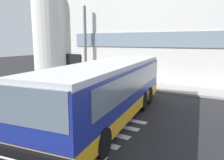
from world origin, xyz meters
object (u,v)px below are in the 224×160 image
(entry_support_column, at_px, (85,43))
(bus_main_foreground, at_px, (109,92))
(passenger_by_doorway, at_px, (96,72))
(safety_bollard_yellow, at_px, (148,86))
(passenger_near_column, at_px, (86,71))

(entry_support_column, distance_m, bus_main_foreground, 11.15)
(passenger_by_doorway, height_order, safety_bollard_yellow, passenger_by_doorway)
(bus_main_foreground, distance_m, passenger_by_doorway, 8.88)
(entry_support_column, height_order, passenger_by_doorway, entry_support_column)
(passenger_near_column, relative_size, safety_bollard_yellow, 1.86)
(passenger_near_column, bearing_deg, bus_main_foreground, -47.62)
(bus_main_foreground, xyz_separation_m, passenger_by_doorway, (-5.38, 7.06, -0.25))
(safety_bollard_yellow, bearing_deg, passenger_near_column, 172.60)
(passenger_near_column, distance_m, passenger_by_doorway, 1.13)
(bus_main_foreground, distance_m, safety_bollard_yellow, 6.41)
(entry_support_column, bearing_deg, safety_bollard_yellow, -14.61)
(entry_support_column, distance_m, passenger_near_column, 2.73)
(safety_bollard_yellow, bearing_deg, passenger_by_doorway, 171.74)
(entry_support_column, bearing_deg, bus_main_foreground, -48.08)
(entry_support_column, height_order, safety_bollard_yellow, entry_support_column)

